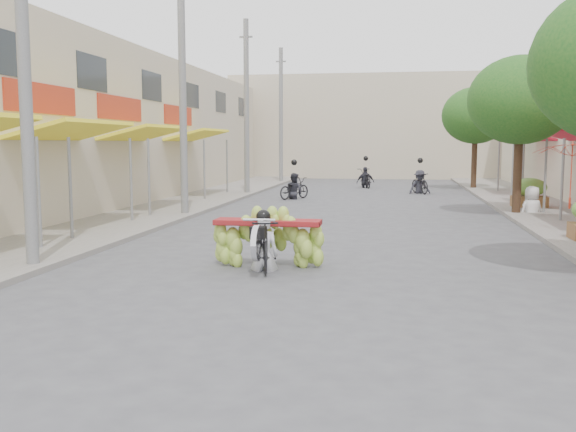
% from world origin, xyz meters
% --- Properties ---
extents(ground, '(120.00, 120.00, 0.00)m').
position_xyz_m(ground, '(0.00, 0.00, 0.00)').
color(ground, '#4F4F54').
rests_on(ground, ground).
extents(sidewalk_left, '(4.00, 60.00, 0.12)m').
position_xyz_m(sidewalk_left, '(-7.00, 15.00, 0.06)').
color(sidewalk_left, gray).
rests_on(sidewalk_left, ground).
extents(sidewalk_right, '(4.00, 60.00, 0.12)m').
position_xyz_m(sidewalk_right, '(7.00, 15.00, 0.06)').
color(sidewalk_right, gray).
rests_on(sidewalk_right, ground).
extents(shophouse_row_left, '(9.77, 40.00, 6.00)m').
position_xyz_m(shophouse_row_left, '(-11.98, 13.98, 3.00)').
color(shophouse_row_left, '#C1B398').
rests_on(shophouse_row_left, ground).
extents(far_building, '(20.00, 6.00, 7.00)m').
position_xyz_m(far_building, '(0.00, 38.00, 3.50)').
color(far_building, '#C1B398').
rests_on(far_building, ground).
extents(utility_pole_near, '(0.60, 0.24, 8.00)m').
position_xyz_m(utility_pole_near, '(-5.40, 3.00, 4.03)').
color(utility_pole_near, slate).
rests_on(utility_pole_near, ground).
extents(utility_pole_mid, '(0.60, 0.24, 8.00)m').
position_xyz_m(utility_pole_mid, '(-5.40, 12.00, 4.03)').
color(utility_pole_mid, slate).
rests_on(utility_pole_mid, ground).
extents(utility_pole_far, '(0.60, 0.24, 8.00)m').
position_xyz_m(utility_pole_far, '(-5.40, 21.00, 4.03)').
color(utility_pole_far, slate).
rests_on(utility_pole_far, ground).
extents(utility_pole_back, '(0.60, 0.24, 8.00)m').
position_xyz_m(utility_pole_back, '(-5.40, 30.00, 4.03)').
color(utility_pole_back, slate).
rests_on(utility_pole_back, ground).
extents(street_tree_mid, '(3.40, 3.40, 5.25)m').
position_xyz_m(street_tree_mid, '(5.40, 14.00, 3.78)').
color(street_tree_mid, '#3A2719').
rests_on(street_tree_mid, ground).
extents(street_tree_far, '(3.40, 3.40, 5.25)m').
position_xyz_m(street_tree_far, '(5.40, 26.00, 3.78)').
color(street_tree_far, '#3A2719').
rests_on(street_tree_far, ground).
extents(produce_crate_far, '(1.20, 0.88, 1.16)m').
position_xyz_m(produce_crate_far, '(6.20, 16.00, 0.71)').
color(produce_crate_far, brown).
rests_on(produce_crate_far, ground).
extents(banana_motorbike, '(2.20, 1.88, 1.93)m').
position_xyz_m(banana_motorbike, '(-1.01, 3.80, 0.66)').
color(banana_motorbike, black).
rests_on(banana_motorbike, ground).
extents(market_umbrella, '(2.21, 2.21, 1.76)m').
position_xyz_m(market_umbrella, '(5.88, 9.21, 2.48)').
color(market_umbrella, '#AD2B17').
rests_on(market_umbrella, ground).
extents(pedestrian, '(0.99, 0.80, 1.74)m').
position_xyz_m(pedestrian, '(5.92, 14.15, 0.99)').
color(pedestrian, white).
rests_on(pedestrian, ground).
extents(bg_motorbike_a, '(1.41, 1.71, 1.95)m').
position_xyz_m(bg_motorbike_a, '(-2.87, 19.07, 0.74)').
color(bg_motorbike_a, black).
rests_on(bg_motorbike_a, ground).
extents(bg_motorbike_b, '(1.19, 1.80, 1.95)m').
position_xyz_m(bg_motorbike_b, '(2.57, 22.96, 0.84)').
color(bg_motorbike_b, black).
rests_on(bg_motorbike_b, ground).
extents(bg_motorbike_c, '(1.14, 1.91, 1.95)m').
position_xyz_m(bg_motorbike_c, '(-0.16, 26.53, 0.77)').
color(bg_motorbike_c, black).
rests_on(bg_motorbike_c, ground).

